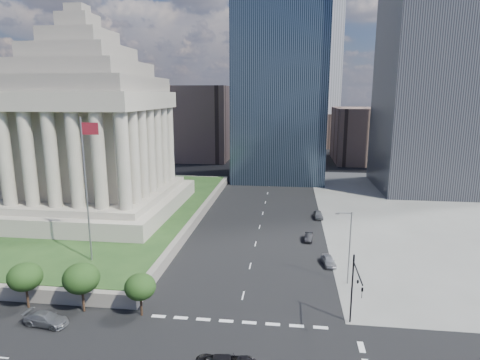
% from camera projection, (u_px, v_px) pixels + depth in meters
% --- Properties ---
extents(ground, '(500.00, 500.00, 0.00)m').
position_uv_depth(ground, '(272.00, 174.00, 128.06)').
color(ground, black).
rests_on(ground, ground).
extents(plaza_terrace, '(66.00, 70.00, 1.80)m').
position_uv_depth(plaza_terrace, '(49.00, 210.00, 84.82)').
color(plaza_terrace, slate).
rests_on(plaza_terrace, ground).
extents(plaza_lawn, '(64.00, 68.00, 0.10)m').
position_uv_depth(plaza_lawn, '(48.00, 205.00, 84.62)').
color(plaza_lawn, '#1E3B18').
rests_on(plaza_lawn, plaza_terrace).
extents(war_memorial, '(34.00, 34.00, 39.00)m').
position_uv_depth(war_memorial, '(85.00, 113.00, 77.27)').
color(war_memorial, gray).
rests_on(war_memorial, plaza_lawn).
extents(flagpole, '(2.52, 0.24, 20.00)m').
position_uv_depth(flagpole, '(87.00, 183.00, 54.22)').
color(flagpole, slate).
rests_on(flagpole, plaza_lawn).
extents(midrise_glass, '(26.00, 26.00, 60.00)m').
position_uv_depth(midrise_glass, '(280.00, 76.00, 116.71)').
color(midrise_glass, black).
rests_on(midrise_glass, ground).
extents(building_filler_ne, '(20.00, 30.00, 20.00)m').
position_uv_depth(building_filler_ne, '(361.00, 135.00, 151.19)').
color(building_filler_ne, brown).
rests_on(building_filler_ne, ground).
extents(building_filler_nw, '(24.00, 30.00, 28.00)m').
position_uv_depth(building_filler_nw, '(200.00, 123.00, 157.90)').
color(building_filler_nw, brown).
rests_on(building_filler_nw, ground).
extents(traffic_signal_ne, '(0.30, 5.74, 8.00)m').
position_uv_depth(traffic_signal_ne, '(355.00, 286.00, 41.69)').
color(traffic_signal_ne, black).
rests_on(traffic_signal_ne, ground).
extents(street_lamp_north, '(2.13, 0.22, 10.00)m').
position_uv_depth(street_lamp_north, '(349.00, 244.00, 52.47)').
color(street_lamp_north, slate).
rests_on(street_lamp_north, ground).
extents(suv_grey, '(2.65, 5.20, 1.45)m').
position_uv_depth(suv_grey, '(46.00, 319.00, 43.84)').
color(suv_grey, '#505257').
rests_on(suv_grey, ground).
extents(parked_sedan_near, '(4.32, 2.27, 1.40)m').
position_uv_depth(parked_sedan_near, '(329.00, 260.00, 59.38)').
color(parked_sedan_near, gray).
rests_on(parked_sedan_near, ground).
extents(parked_sedan_mid, '(1.61, 3.88, 1.25)m').
position_uv_depth(parked_sedan_mid, '(309.00, 237.00, 69.30)').
color(parked_sedan_mid, black).
rests_on(parked_sedan_mid, ground).
extents(parked_sedan_far, '(4.37, 1.91, 1.46)m').
position_uv_depth(parked_sedan_far, '(318.00, 215.00, 81.88)').
color(parked_sedan_far, '#53555A').
rests_on(parked_sedan_far, ground).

